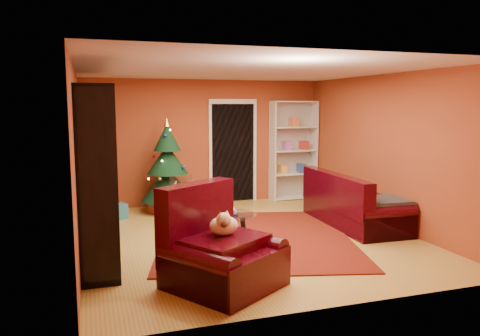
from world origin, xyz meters
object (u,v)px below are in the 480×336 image
object	(u,v)px
gift_box_green	(199,206)
acrylic_chair	(185,204)
rug	(255,237)
white_bookshelf	(293,151)
gift_box_teal	(118,211)
gift_box_red	(156,208)
dog	(224,226)
media_unit	(95,171)
armchair	(224,247)
sofa	(355,198)
coffee_table	(232,226)
christmas_tree	(168,166)

from	to	relation	value
gift_box_green	acrylic_chair	world-z (taller)	acrylic_chair
rug	white_bookshelf	distance (m)	3.44
gift_box_teal	gift_box_red	world-z (taller)	gift_box_teal
rug	dog	distance (m)	2.07
gift_box_red	white_bookshelf	size ratio (longest dim) A/B	0.09
rug	dog	world-z (taller)	dog
rug	gift_box_red	world-z (taller)	gift_box_red
rug	gift_box_teal	size ratio (longest dim) A/B	12.26
media_unit	armchair	distance (m)	2.43
gift_box_teal	acrylic_chair	distance (m)	1.45
rug	gift_box_green	size ratio (longest dim) A/B	14.52
sofa	gift_box_red	bearing A→B (deg)	60.83
media_unit	gift_box_green	distance (m)	2.87
gift_box_teal	armchair	distance (m)	3.85
gift_box_green	sofa	bearing A→B (deg)	-36.74
coffee_table	sofa	bearing A→B (deg)	4.01
sofa	dog	bearing A→B (deg)	125.07
gift_box_teal	sofa	bearing A→B (deg)	-23.84
gift_box_green	white_bookshelf	xyz separation A→B (m)	(2.30, 0.67, 0.96)
sofa	gift_box_green	bearing A→B (deg)	55.08
gift_box_green	acrylic_chair	distance (m)	1.13
media_unit	sofa	bearing A→B (deg)	1.36
armchair	dog	size ratio (longest dim) A/B	3.01
gift_box_teal	gift_box_green	bearing A→B (deg)	1.79
rug	christmas_tree	distance (m)	2.62
gift_box_green	coffee_table	xyz separation A→B (m)	(0.08, -1.93, 0.09)
gift_box_teal	dog	size ratio (longest dim) A/B	0.69
rug	coffee_table	xyz separation A→B (m)	(-0.36, 0.08, 0.19)
rug	media_unit	distance (m)	2.63
armchair	coffee_table	bearing A→B (deg)	37.42
gift_box_teal	acrylic_chair	world-z (taller)	acrylic_chair
gift_box_red	acrylic_chair	size ratio (longest dim) A/B	0.27
sofa	christmas_tree	bearing A→B (deg)	57.23
acrylic_chair	coffee_table	bearing A→B (deg)	-73.47
gift_box_red	sofa	xyz separation A→B (m)	(3.19, -1.92, 0.36)
gift_box_teal	acrylic_chair	bearing A→B (deg)	-41.73
gift_box_teal	acrylic_chair	size ratio (longest dim) A/B	0.35
gift_box_red	acrylic_chair	distance (m)	1.23
armchair	gift_box_red	bearing A→B (deg)	60.61
gift_box_red	sofa	bearing A→B (deg)	-30.99
gift_box_green	armchair	xyz separation A→B (m)	(-0.57, -3.76, 0.35)
christmas_tree	gift_box_red	size ratio (longest dim) A/B	8.82
gift_box_red	rug	bearing A→B (deg)	-59.83
media_unit	acrylic_chair	size ratio (longest dim) A/B	3.83
media_unit	gift_box_green	size ratio (longest dim) A/B	12.90
media_unit	gift_box_red	distance (m)	2.52
gift_box_green	white_bookshelf	size ratio (longest dim) A/B	0.11
armchair	coffee_table	size ratio (longest dim) A/B	1.56
coffee_table	christmas_tree	bearing A→B (deg)	106.15
gift_box_teal	gift_box_red	xyz separation A→B (m)	(0.71, 0.19, -0.03)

